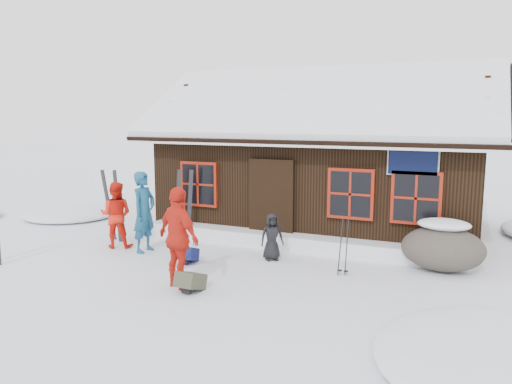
# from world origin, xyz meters

# --- Properties ---
(ground) EXTENTS (120.00, 120.00, 0.00)m
(ground) POSITION_xyz_m (0.00, 0.00, 0.00)
(ground) COLOR white
(ground) RESTS_ON ground
(mountain_hut) EXTENTS (8.90, 6.09, 4.42)m
(mountain_hut) POSITION_xyz_m (1.50, 4.98, 1.58)
(mountain_hut) COLOR black
(mountain_hut) RESTS_ON ground
(snow_drift) EXTENTS (7.60, 0.60, 0.35)m
(snow_drift) POSITION_xyz_m (1.50, 2.25, 0.17)
(snow_drift) COLOR white
(snow_drift) RESTS_ON ground
(snow_mounds) EXTENTS (20.60, 13.20, 0.48)m
(snow_mounds) POSITION_xyz_m (1.65, 1.86, 0.00)
(snow_mounds) COLOR white
(snow_mounds) RESTS_ON ground
(skier_teal) EXTENTS (0.46, 0.68, 1.84)m
(skier_teal) POSITION_xyz_m (-1.48, 0.64, 0.92)
(skier_teal) COLOR navy
(skier_teal) RESTS_ON ground
(skier_orange_left) EXTENTS (0.92, 0.82, 1.56)m
(skier_orange_left) POSITION_xyz_m (-2.33, 0.69, 0.78)
(skier_orange_left) COLOR red
(skier_orange_left) RESTS_ON ground
(skier_orange_right) EXTENTS (1.17, 0.83, 1.84)m
(skier_orange_right) POSITION_xyz_m (0.54, -1.09, 0.92)
(skier_orange_right) COLOR red
(skier_orange_right) RESTS_ON ground
(skier_crouched) EXTENTS (0.59, 0.56, 1.02)m
(skier_crouched) POSITION_xyz_m (1.41, 1.20, 0.51)
(skier_crouched) COLOR black
(skier_crouched) RESTS_ON ground
(boulder) EXTENTS (1.62, 1.22, 0.94)m
(boulder) POSITION_xyz_m (4.81, 1.90, 0.48)
(boulder) COLOR #544C43
(boulder) RESTS_ON ground
(ski_pair_mid) EXTENTS (0.62, 0.17, 1.81)m
(ski_pair_mid) POSITION_xyz_m (-2.83, 1.19, 0.86)
(ski_pair_mid) COLOR black
(ski_pair_mid) RESTS_ON ground
(ski_pair_right) EXTENTS (0.47, 0.28, 1.80)m
(ski_pair_right) POSITION_xyz_m (-1.33, 2.06, 0.85)
(ski_pair_right) COLOR black
(ski_pair_right) RESTS_ON ground
(ski_poles) EXTENTS (0.21, 0.10, 1.16)m
(ski_poles) POSITION_xyz_m (3.07, 0.81, 0.54)
(ski_poles) COLOR black
(ski_poles) RESTS_ON ground
(backpack_blue) EXTENTS (0.46, 0.56, 0.27)m
(backpack_blue) POSITION_xyz_m (-0.12, 0.24, 0.13)
(backpack_blue) COLOR #11184C
(backpack_blue) RESTS_ON ground
(backpack_olive) EXTENTS (0.40, 0.52, 0.27)m
(backpack_olive) POSITION_xyz_m (0.84, -1.20, 0.14)
(backpack_olive) COLOR #3E3F2D
(backpack_olive) RESTS_ON ground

